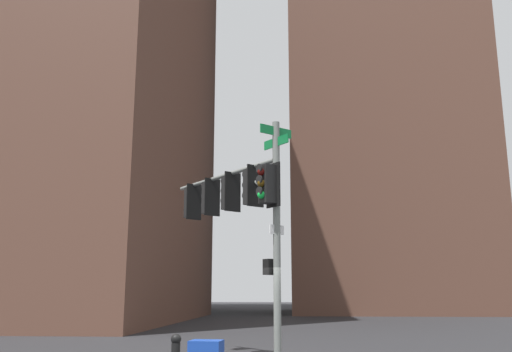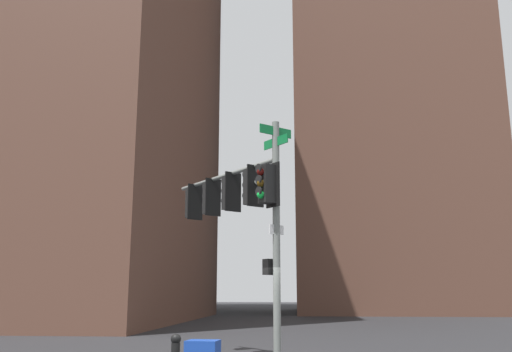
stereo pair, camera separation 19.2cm
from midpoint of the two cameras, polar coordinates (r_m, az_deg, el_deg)
signal_pole_assembly at (r=15.62m, az=-1.59°, el=-2.68°), size 4.42×3.80×6.34m
fire_hydrant at (r=14.41m, az=-7.99°, el=-17.54°), size 0.34×0.26×0.87m
building_brick_nearside at (r=44.52m, az=-20.21°, el=11.20°), size 25.20×21.26×37.80m
building_brick_midblock at (r=60.48m, az=12.95°, el=10.11°), size 19.09×18.24×48.78m
building_brick_farside at (r=71.62m, az=-14.56°, el=6.06°), size 18.80×19.03×47.38m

